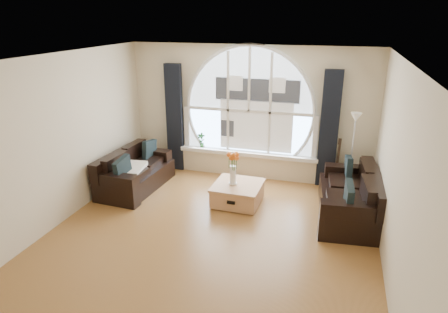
% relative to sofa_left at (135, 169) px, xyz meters
% --- Properties ---
extents(ground, '(5.00, 5.50, 0.01)m').
position_rel_sofa_left_xyz_m(ground, '(1.96, -1.44, -0.40)').
color(ground, brown).
rests_on(ground, ground).
extents(ceiling, '(5.00, 5.50, 0.01)m').
position_rel_sofa_left_xyz_m(ceiling, '(1.96, -1.44, 2.30)').
color(ceiling, silver).
rests_on(ceiling, ground).
extents(wall_back, '(5.00, 0.01, 2.70)m').
position_rel_sofa_left_xyz_m(wall_back, '(1.96, 1.31, 0.95)').
color(wall_back, beige).
rests_on(wall_back, ground).
extents(wall_front, '(5.00, 0.01, 2.70)m').
position_rel_sofa_left_xyz_m(wall_front, '(1.96, -4.19, 0.95)').
color(wall_front, beige).
rests_on(wall_front, ground).
extents(wall_left, '(0.01, 5.50, 2.70)m').
position_rel_sofa_left_xyz_m(wall_left, '(-0.54, -1.44, 0.95)').
color(wall_left, beige).
rests_on(wall_left, ground).
extents(wall_right, '(0.01, 5.50, 2.70)m').
position_rel_sofa_left_xyz_m(wall_right, '(4.46, -1.44, 0.95)').
color(wall_right, beige).
rests_on(wall_right, ground).
extents(attic_slope, '(0.92, 5.50, 0.72)m').
position_rel_sofa_left_xyz_m(attic_slope, '(4.16, -1.44, 1.95)').
color(attic_slope, silver).
rests_on(attic_slope, ground).
extents(arched_window, '(2.60, 0.06, 2.15)m').
position_rel_sofa_left_xyz_m(arched_window, '(1.96, 1.28, 1.23)').
color(arched_window, silver).
rests_on(arched_window, wall_back).
extents(window_sill, '(2.90, 0.22, 0.08)m').
position_rel_sofa_left_xyz_m(window_sill, '(1.96, 1.21, 0.11)').
color(window_sill, white).
rests_on(window_sill, wall_back).
extents(window_frame, '(2.76, 0.08, 2.15)m').
position_rel_sofa_left_xyz_m(window_frame, '(1.96, 1.25, 1.23)').
color(window_frame, white).
rests_on(window_frame, wall_back).
extents(neighbor_house, '(1.70, 0.02, 1.50)m').
position_rel_sofa_left_xyz_m(neighbor_house, '(2.11, 1.27, 1.10)').
color(neighbor_house, silver).
rests_on(neighbor_house, wall_back).
extents(curtain_left, '(0.35, 0.12, 2.30)m').
position_rel_sofa_left_xyz_m(curtain_left, '(0.36, 1.19, 0.75)').
color(curtain_left, black).
rests_on(curtain_left, ground).
extents(curtain_right, '(0.35, 0.12, 2.30)m').
position_rel_sofa_left_xyz_m(curtain_right, '(3.56, 1.19, 0.75)').
color(curtain_right, black).
rests_on(curtain_right, ground).
extents(sofa_left, '(0.95, 1.73, 0.75)m').
position_rel_sofa_left_xyz_m(sofa_left, '(0.00, 0.00, 0.00)').
color(sofa_left, black).
rests_on(sofa_left, ground).
extents(sofa_right, '(1.08, 1.90, 0.81)m').
position_rel_sofa_left_xyz_m(sofa_right, '(4.01, -0.04, 0.00)').
color(sofa_right, black).
rests_on(sofa_right, ground).
extents(coffee_chest, '(0.87, 0.87, 0.41)m').
position_rel_sofa_left_xyz_m(coffee_chest, '(2.08, -0.08, -0.19)').
color(coffee_chest, tan).
rests_on(coffee_chest, ground).
extents(throw_blanket, '(0.60, 0.60, 0.10)m').
position_rel_sofa_left_xyz_m(throw_blanket, '(-0.01, -0.22, 0.10)').
color(throw_blanket, silver).
rests_on(throw_blanket, sofa_left).
extents(vase_flowers, '(0.24, 0.24, 0.70)m').
position_rel_sofa_left_xyz_m(vase_flowers, '(2.00, -0.10, 0.36)').
color(vase_flowers, white).
rests_on(vase_flowers, coffee_chest).
extents(floor_lamp, '(0.24, 0.24, 1.60)m').
position_rel_sofa_left_xyz_m(floor_lamp, '(4.00, 0.85, 0.40)').
color(floor_lamp, '#B2B2B2').
rests_on(floor_lamp, ground).
extents(guitar, '(0.40, 0.30, 1.06)m').
position_rel_sofa_left_xyz_m(guitar, '(3.77, 1.09, 0.13)').
color(guitar, brown).
rests_on(guitar, ground).
extents(potted_plant, '(0.18, 0.13, 0.32)m').
position_rel_sofa_left_xyz_m(potted_plant, '(0.94, 1.21, 0.31)').
color(potted_plant, '#1E6023').
rests_on(potted_plant, window_sill).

